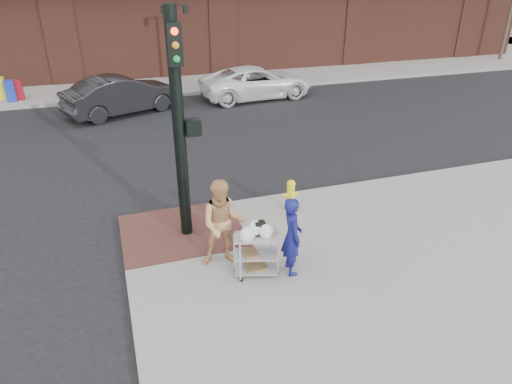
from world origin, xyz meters
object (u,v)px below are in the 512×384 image
object	(u,v)px
woman_blue	(292,236)
utility_cart	(256,251)
pedestrian_tan	(223,224)
fire_hydrant	(291,195)
sedan_dark	(122,95)
minivan_white	(256,82)
lamp_post	(176,36)
traffic_signal_pole	(180,123)

from	to	relation	value
woman_blue	utility_cart	world-z (taller)	woman_blue
pedestrian_tan	fire_hydrant	bearing A→B (deg)	50.10
sedan_dark	minivan_white	world-z (taller)	sedan_dark
woman_blue	pedestrian_tan	xyz separation A→B (m)	(-1.22, 0.71, 0.11)
utility_cart	woman_blue	bearing A→B (deg)	-12.12
sedan_dark	minivan_white	bearing A→B (deg)	-105.98
lamp_post	traffic_signal_pole	size ratio (longest dim) A/B	0.80
fire_hydrant	utility_cart	bearing A→B (deg)	-126.60
fire_hydrant	pedestrian_tan	bearing A→B (deg)	-142.13
pedestrian_tan	minivan_white	xyz separation A→B (m)	(5.14, 13.20, -0.34)
traffic_signal_pole	utility_cart	world-z (taller)	traffic_signal_pole
lamp_post	traffic_signal_pole	world-z (taller)	traffic_signal_pole
minivan_white	traffic_signal_pole	bearing A→B (deg)	150.07
minivan_white	fire_hydrant	distance (m)	11.86
traffic_signal_pole	pedestrian_tan	bearing A→B (deg)	-70.77
pedestrian_tan	sedan_dark	size ratio (longest dim) A/B	0.38
lamp_post	utility_cart	xyz separation A→B (m)	(-1.46, -17.22, -1.94)
woman_blue	pedestrian_tan	size ratio (longest dim) A/B	0.88
pedestrian_tan	utility_cart	distance (m)	0.87
lamp_post	woman_blue	distance (m)	17.47
sedan_dark	woman_blue	bearing A→B (deg)	167.95
minivan_white	woman_blue	bearing A→B (deg)	159.93
minivan_white	utility_cart	distance (m)	14.52
utility_cart	fire_hydrant	bearing A→B (deg)	53.40
pedestrian_tan	minivan_white	size ratio (longest dim) A/B	0.35
fire_hydrant	traffic_signal_pole	bearing A→B (deg)	-174.16
fire_hydrant	lamp_post	bearing A→B (deg)	90.87
sedan_dark	minivan_white	size ratio (longest dim) A/B	0.92
utility_cart	minivan_white	bearing A→B (deg)	71.42
woman_blue	fire_hydrant	size ratio (longest dim) A/B	1.96
minivan_white	lamp_post	bearing A→B (deg)	38.15
lamp_post	minivan_white	world-z (taller)	lamp_post
woman_blue	pedestrian_tan	distance (m)	1.41
traffic_signal_pole	woman_blue	xyz separation A→B (m)	(1.72, -2.15, -1.85)
woman_blue	utility_cart	bearing A→B (deg)	83.93
minivan_white	fire_hydrant	world-z (taller)	minivan_white
woman_blue	minivan_white	distance (m)	14.46
sedan_dark	utility_cart	size ratio (longest dim) A/B	4.26
lamp_post	woman_blue	bearing A→B (deg)	-92.50
traffic_signal_pole	utility_cart	bearing A→B (deg)	-63.02
woman_blue	minivan_white	world-z (taller)	woman_blue
lamp_post	minivan_white	xyz separation A→B (m)	(3.17, -3.46, -1.86)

